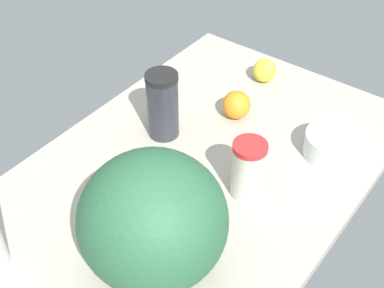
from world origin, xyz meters
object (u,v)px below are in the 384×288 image
Objects in this scene: orange_loose at (236,105)px; mixing_bowl at (332,145)px; tumbler_cup at (248,169)px; shaker_bottle at (163,105)px; watermelon at (153,220)px; lemon_by_jug at (265,70)px.

mixing_bowl is at bearing 93.25° from orange_loose.
shaker_bottle is at bearing -99.89° from tumbler_cup.
lemon_by_jug is (-73.36, -17.64, -10.66)cm from watermelon.
tumbler_cup is (-29.63, 3.88, -6.53)cm from watermelon.
watermelon is 56.00cm from orange_loose.
watermelon is at bearing -7.46° from tumbler_cup.
watermelon is at bearing 37.04° from shaker_bottle.
watermelon reaches higher than tumbler_cup.
mixing_bowl is 2.02× the size of lemon_by_jug.
shaker_bottle is 30.73cm from tumbler_cup.
orange_loose reaches higher than mixing_bowl.
mixing_bowl is at bearing 59.63° from lemon_by_jug.
watermelon is at bearing 15.42° from orange_loose.
watermelon is 4.16× the size of lemon_by_jug.
watermelon is 57.60cm from mixing_bowl.
mixing_bowl is at bearing 116.06° from shaker_bottle.
lemon_by_jug is at bearing -166.48° from watermelon.
tumbler_cup is 30.11cm from orange_loose.
tumbler_cup is 1.91× the size of orange_loose.
lemon_by_jug is (-18.65, -31.83, 0.41)cm from mixing_bowl.
mixing_bowl is at bearing 165.47° from watermelon.
orange_loose is (-23.45, -18.52, -3.71)cm from tumbler_cup.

